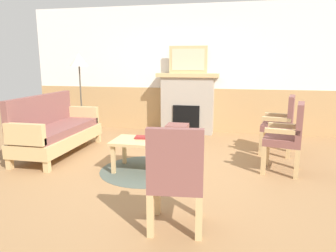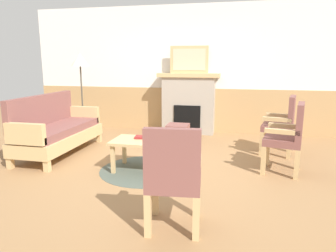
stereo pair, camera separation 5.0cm
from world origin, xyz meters
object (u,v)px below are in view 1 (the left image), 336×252
at_px(framed_picture, 188,60).
at_px(armchair_near_fireplace, 288,135).
at_px(armchair_front_left, 176,174).
at_px(footstool, 177,128).
at_px(fireplace, 188,103).
at_px(armchair_by_window_left, 282,122).
at_px(book_on_table, 143,137).
at_px(couch, 56,130).
at_px(coffee_table, 147,144).
at_px(floor_lamp_by_couch, 79,65).

height_order(framed_picture, armchair_near_fireplace, framed_picture).
bearing_deg(armchair_near_fireplace, armchair_front_left, -124.03).
bearing_deg(footstool, fireplace, 86.85).
relative_size(fireplace, armchair_by_window_left, 1.33).
bearing_deg(book_on_table, fireplace, 83.43).
relative_size(couch, coffee_table, 1.88).
bearing_deg(coffee_table, armchair_near_fireplace, 9.79).
bearing_deg(armchair_front_left, book_on_table, 116.18).
bearing_deg(framed_picture, armchair_near_fireplace, -51.59).
bearing_deg(fireplace, couch, -133.10).
xyz_separation_m(couch, footstool, (1.84, 1.10, -0.11)).
distance_m(framed_picture, coffee_table, 2.77).
relative_size(couch, book_on_table, 7.95).
relative_size(fireplace, coffee_table, 1.35).
bearing_deg(armchair_near_fireplace, book_on_table, -173.32).
xyz_separation_m(framed_picture, footstool, (-0.05, -0.93, -1.28)).
xyz_separation_m(fireplace, couch, (-1.89, -2.02, -0.26)).
relative_size(couch, armchair_by_window_left, 1.84).
bearing_deg(armchair_front_left, couch, 140.75).
bearing_deg(armchair_front_left, armchair_near_fireplace, 55.97).
bearing_deg(armchair_by_window_left, floor_lamp_by_couch, 173.14).
xyz_separation_m(fireplace, book_on_table, (-0.28, -2.40, -0.20)).
bearing_deg(fireplace, armchair_by_window_left, -35.64).
height_order(armchair_by_window_left, floor_lamp_by_couch, floor_lamp_by_couch).
distance_m(couch, armchair_by_window_left, 3.73).
height_order(couch, coffee_table, couch).
bearing_deg(coffee_table, floor_lamp_by_couch, 137.67).
bearing_deg(armchair_front_left, coffee_table, 115.07).
distance_m(book_on_table, armchair_by_window_left, 2.33).
height_order(footstool, armchair_front_left, armchair_front_left).
bearing_deg(armchair_near_fireplace, armchair_by_window_left, 87.70).
height_order(book_on_table, armchair_by_window_left, armchair_by_window_left).
bearing_deg(footstool, framed_picture, 86.85).
xyz_separation_m(armchair_near_fireplace, armchair_front_left, (-1.22, -1.81, 0.00)).
relative_size(armchair_near_fireplace, armchair_by_window_left, 1.00).
bearing_deg(footstool, floor_lamp_by_couch, 176.38).
height_order(framed_picture, armchair_front_left, framed_picture).
bearing_deg(book_on_table, floor_lamp_by_couch, 138.04).
relative_size(armchair_by_window_left, floor_lamp_by_couch, 0.58).
distance_m(fireplace, armchair_front_left, 4.01).
relative_size(coffee_table, book_on_table, 4.24).
relative_size(book_on_table, armchair_near_fireplace, 0.23).
height_order(framed_picture, coffee_table, framed_picture).
xyz_separation_m(fireplace, framed_picture, (0.00, 0.00, 0.91)).
xyz_separation_m(footstool, armchair_by_window_left, (1.81, -0.33, 0.25)).
distance_m(coffee_table, floor_lamp_by_couch, 2.74).
xyz_separation_m(couch, coffee_table, (1.70, -0.48, -0.01)).
bearing_deg(fireplace, framed_picture, 90.00).
relative_size(fireplace, footstool, 3.25).
bearing_deg(framed_picture, coffee_table, -94.44).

